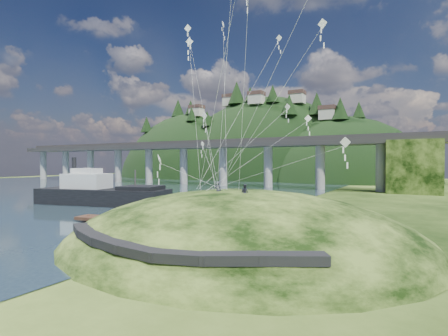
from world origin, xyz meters
The scene contains 10 objects.
ground centered at (0.00, 0.00, 0.00)m, with size 320.00×320.00×0.00m, color black.
water centered at (-72.00, 30.00, 0.01)m, with size 240.00×240.00×0.00m, color #2F4857.
grass_hill centered at (8.00, 2.00, -1.50)m, with size 36.00×32.00×13.00m.
footpath centered at (7.46, -9.74, 2.08)m, with size 22.29×5.84×0.83m.
bridge centered at (-26.46, 70.07, 9.70)m, with size 160.00×11.00×15.00m.
far_ridge centered at (-43.58, 122.17, -7.44)m, with size 153.00×70.00×94.50m.
work_barge centered at (-27.01, 16.08, 2.13)m, with size 25.18×11.70×8.51m.
wooden_dock centered at (-7.57, 3.92, 0.50)m, with size 16.20×4.86×1.14m.
kite_flyers centered at (7.98, 0.44, 5.76)m, with size 3.76×1.01×1.80m.
kite_swarm centered at (8.00, 2.94, 17.14)m, with size 21.11×16.83×20.67m.
Camera 1 is at (22.79, -27.75, 7.67)m, focal length 28.00 mm.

